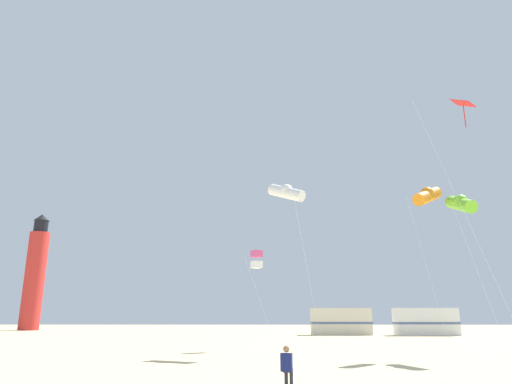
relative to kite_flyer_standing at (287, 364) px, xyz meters
name	(u,v)px	position (x,y,z in m)	size (l,w,h in m)	color
kite_flyer_standing	(287,364)	(0.00, 0.00, 0.00)	(0.41, 0.55, 1.16)	navy
kite_diamond_scarlet	(463,113)	(8.41, 4.49, 10.31)	(3.02, 3.02, 11.69)	silver
kite_tube_orange	(427,196)	(8.44, 10.05, 7.90)	(2.30, 2.31, 9.21)	silver
kite_tube_lime	(461,204)	(9.91, 9.29, 7.24)	(2.07, 2.52, 8.56)	silver
kite_tube_white	(286,192)	(0.69, 11.98, 8.65)	(3.06, 2.92, 9.97)	silver
kite_box_rainbow	(257,259)	(-1.18, 15.01, 4.95)	(1.97, 1.66, 6.15)	silver
lighthouse_distant	(35,274)	(-34.17, 52.12, 7.22)	(2.80, 2.80, 16.80)	red
rv_van_cream	(341,322)	(7.62, 37.08, 0.78)	(6.47, 2.44, 2.80)	beige
rv_van_white	(425,322)	(16.41, 35.94, 0.78)	(6.47, 2.42, 2.80)	white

